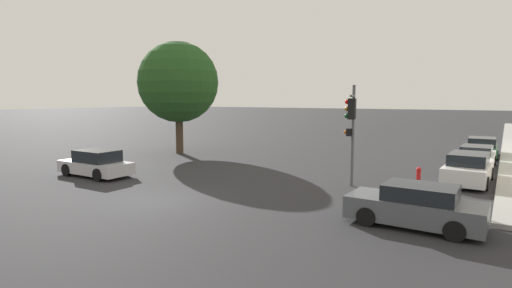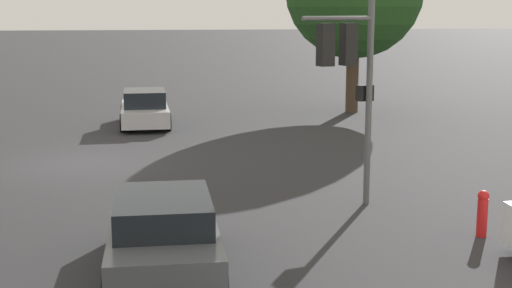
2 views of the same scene
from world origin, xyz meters
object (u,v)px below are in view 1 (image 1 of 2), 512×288
street_tree (178,82)px  fire_hydrant (419,176)px  parked_car_2 (482,148)px  parked_car_0 (468,169)px  parked_car_1 (476,157)px  crossing_car_1 (96,164)px  traffic_signal (351,118)px  crossing_car_0 (416,206)px

street_tree → fire_hydrant: (17.11, -2.58, -4.72)m
parked_car_2 → parked_car_0: bearing=177.8°
parked_car_0 → parked_car_1: 5.23m
crossing_car_1 → parked_car_1: size_ratio=0.93×
crossing_car_1 → fire_hydrant: (14.73, 6.27, -0.16)m
traffic_signal → crossing_car_0: traffic_signal is taller
traffic_signal → parked_car_2: 15.49m
street_tree → parked_car_2: size_ratio=1.80×
traffic_signal → crossing_car_0: 6.02m
street_tree → crossing_car_1: bearing=-74.9°
street_tree → traffic_signal: size_ratio=1.75×
traffic_signal → crossing_car_0: size_ratio=1.13×
traffic_signal → crossing_car_1: traffic_signal is taller
traffic_signal → parked_car_1: 10.70m
traffic_signal → crossing_car_1: (-12.16, -4.28, -2.54)m
crossing_car_1 → street_tree: bearing=-75.2°
traffic_signal → parked_car_0: (4.42, 4.15, -2.49)m
street_tree → fire_hydrant: street_tree is taller
traffic_signal → parked_car_0: traffic_signal is taller
crossing_car_0 → fire_hydrant: bearing=-79.6°
street_tree → crossing_car_0: street_tree is taller
parked_car_0 → parked_car_2: size_ratio=1.03×
street_tree → parked_car_0: 19.50m
crossing_car_1 → traffic_signal: bearing=-160.9°
traffic_signal → crossing_car_1: 13.14m
crossing_car_0 → parked_car_2: (0.90, 18.75, -0.01)m
parked_car_2 → fire_hydrant: (-1.90, -12.62, -0.15)m
fire_hydrant → street_tree: bearing=171.4°
street_tree → parked_car_2: street_tree is taller
street_tree → parked_car_1: bearing=14.2°
traffic_signal → parked_car_0: bearing=-151.0°
street_tree → crossing_car_1: 10.24m
crossing_car_0 → parked_car_1: 13.54m
street_tree → crossing_car_0: size_ratio=1.98×
crossing_car_1 → fire_hydrant: 16.01m
street_tree → fire_hydrant: bearing=-8.6°
parked_car_1 → parked_car_2: size_ratio=0.99×
parked_car_1 → crossing_car_1: bearing=130.8°
street_tree → crossing_car_1: size_ratio=1.97×
street_tree → traffic_signal: street_tree is taller
crossing_car_1 → parked_car_1: (16.61, 13.66, -0.03)m
crossing_car_1 → parked_car_2: bearing=-131.7°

